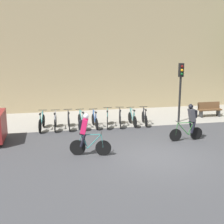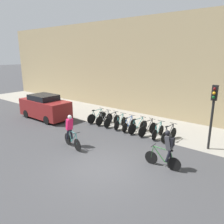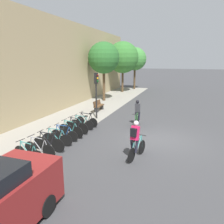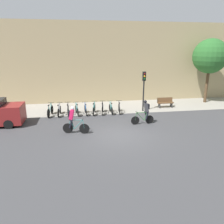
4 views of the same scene
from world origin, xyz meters
TOP-DOWN VIEW (x-y plane):
  - ground at (0.00, 0.00)m, footprint 200.00×200.00m
  - kerb_strip at (0.00, 6.75)m, footprint 44.00×4.50m
  - building_facade at (0.00, 9.30)m, footprint 44.00×0.60m
  - cyclist_pink at (-2.86, 0.76)m, footprint 1.67×0.58m
  - cyclist_grey at (2.15, 1.79)m, footprint 1.67×0.46m
  - parked_bike_0 at (-4.73, 4.87)m, footprint 0.46×1.74m
  - parked_bike_1 at (-4.03, 4.87)m, footprint 0.46×1.70m
  - parked_bike_2 at (-3.33, 4.87)m, footprint 0.46×1.71m
  - parked_bike_3 at (-2.63, 4.87)m, footprint 0.46×1.62m
  - parked_bike_4 at (-1.93, 4.87)m, footprint 0.46×1.59m
  - parked_bike_5 at (-1.23, 4.87)m, footprint 0.49×1.71m
  - parked_bike_6 at (-0.53, 4.87)m, footprint 0.46×1.67m
  - parked_bike_7 at (0.17, 4.87)m, footprint 0.46×1.59m
  - parked_bike_8 at (0.87, 4.87)m, footprint 0.46×1.60m
  - traffic_light_pole at (2.99, 5.06)m, footprint 0.26×0.30m
  - bench at (5.33, 5.89)m, footprint 1.44×0.44m
  - street_tree_0 at (10.05, 7.19)m, footprint 3.25×3.25m

SIDE VIEW (x-z plane):
  - ground at x=0.00m, z-range 0.00..0.00m
  - kerb_strip at x=0.00m, z-range 0.00..0.01m
  - parked_bike_4 at x=-1.93m, z-range -0.09..0.85m
  - parked_bike_7 at x=0.17m, z-range -0.09..0.86m
  - parked_bike_8 at x=0.87m, z-range -0.09..0.86m
  - parked_bike_3 at x=-2.63m, z-range -0.09..0.87m
  - parked_bike_1 at x=-4.03m, z-range -0.08..0.88m
  - parked_bike_2 at x=-3.33m, z-range -0.08..0.89m
  - parked_bike_5 at x=-1.23m, z-range -0.08..0.89m
  - parked_bike_6 at x=-0.53m, z-range -0.08..0.90m
  - parked_bike_0 at x=-4.73m, z-range -0.08..0.91m
  - bench at x=5.33m, z-range 0.02..0.91m
  - cyclist_pink at x=-2.86m, z-range 0.06..1.83m
  - cyclist_grey at x=2.15m, z-range 0.07..1.82m
  - traffic_light_pole at x=2.99m, z-range 0.66..4.02m
  - building_facade at x=0.00m, z-range 0.00..7.65m
  - street_tree_0 at x=10.05m, z-range 1.41..7.51m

